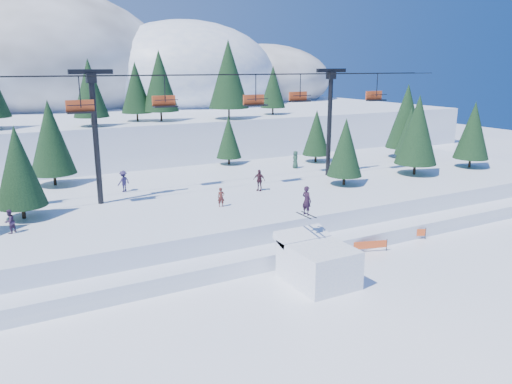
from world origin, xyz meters
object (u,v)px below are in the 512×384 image
banner_near (369,245)px  chairlift (221,110)px  banner_far (408,233)px  jump_kicker (317,262)px

banner_near → chairlift: bearing=111.9°
chairlift → banner_far: 18.34m
chairlift → banner_near: chairlift is taller
jump_kicker → banner_far: 11.06m
jump_kicker → chairlift: 17.67m
jump_kicker → banner_far: bearing=15.5°
banner_far → chairlift: bearing=127.5°
chairlift → banner_far: chairlift is taller
jump_kicker → banner_near: 6.67m
chairlift → banner_far: size_ratio=17.35×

